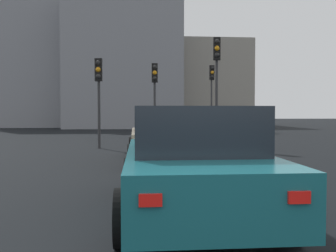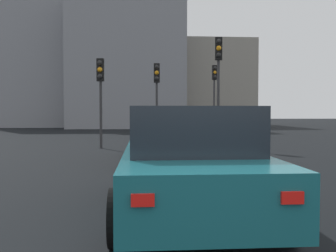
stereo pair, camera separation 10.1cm
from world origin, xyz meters
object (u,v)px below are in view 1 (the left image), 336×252
at_px(traffic_light_near_right, 155,86).
at_px(traffic_light_far_right, 99,84).
at_px(traffic_light_far_left, 212,85).
at_px(car_beige_lead, 163,137).
at_px(traffic_light_near_left, 217,69).
at_px(car_teal_second, 191,162).

xyz_separation_m(traffic_light_near_right, traffic_light_far_right, (-2.59, 2.36, -0.12)).
xyz_separation_m(traffic_light_far_left, traffic_light_far_right, (-7.64, 6.13, -0.53)).
relative_size(traffic_light_far_left, traffic_light_far_right, 1.22).
height_order(car_beige_lead, traffic_light_near_right, traffic_light_near_right).
bearing_deg(traffic_light_far_right, car_beige_lead, 32.61).
relative_size(traffic_light_near_right, traffic_light_far_right, 1.05).
bearing_deg(traffic_light_near_left, traffic_light_far_right, -84.87).
xyz_separation_m(traffic_light_near_right, traffic_light_far_left, (5.05, -3.78, 0.41)).
distance_m(traffic_light_far_left, traffic_light_far_right, 9.81).
height_order(traffic_light_near_left, traffic_light_far_right, traffic_light_near_left).
xyz_separation_m(car_teal_second, traffic_light_near_left, (9.35, -2.39, 2.45)).
bearing_deg(traffic_light_near_right, car_beige_lead, 0.68).
distance_m(car_beige_lead, traffic_light_far_left, 12.54).
xyz_separation_m(traffic_light_near_left, traffic_light_far_right, (0.24, 4.73, -0.59)).
height_order(car_teal_second, traffic_light_far_right, traffic_light_far_right).
relative_size(traffic_light_near_left, traffic_light_near_right, 1.18).
distance_m(car_beige_lead, car_teal_second, 5.53).
distance_m(traffic_light_near_left, traffic_light_far_right, 4.77).
relative_size(car_beige_lead, traffic_light_near_left, 0.98).
bearing_deg(traffic_light_far_right, traffic_light_near_right, 140.62).
bearing_deg(car_beige_lead, traffic_light_far_left, -18.74).
xyz_separation_m(car_beige_lead, car_teal_second, (-5.53, -0.03, -0.00)).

